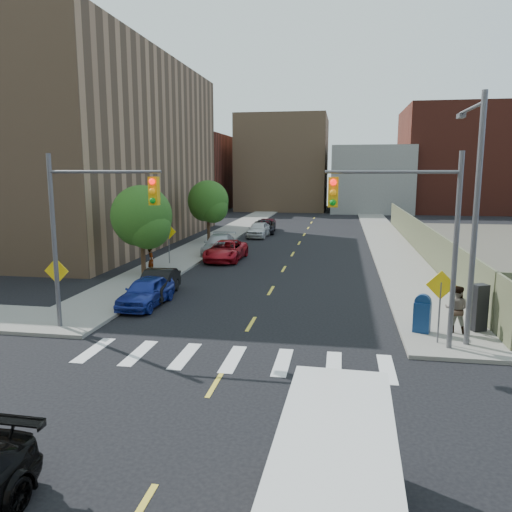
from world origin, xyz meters
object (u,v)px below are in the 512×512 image
at_px(parked_car_red, 226,251).
at_px(parked_car_grey, 264,227).
at_px(parked_car_maroon, 267,225).
at_px(cargo_van, 335,480).
at_px(parked_car_black, 158,284).
at_px(parked_car_blue, 146,292).
at_px(parked_car_silver, 219,245).
at_px(parked_car_white, 259,229).
at_px(pedestrian_east, 457,309).
at_px(payphone, 479,307).
at_px(pedestrian_west, 151,261).
at_px(mailbox, 422,314).

relative_size(parked_car_red, parked_car_grey, 1.04).
bearing_deg(parked_car_maroon, cargo_van, -78.18).
distance_m(parked_car_black, cargo_van, 18.23).
relative_size(parked_car_blue, parked_car_maroon, 1.09).
bearing_deg(parked_car_silver, parked_car_white, 79.00).
height_order(parked_car_red, pedestrian_east, pedestrian_east).
distance_m(parked_car_black, parked_car_red, 10.79).
distance_m(parked_car_grey, payphone, 33.03).
bearing_deg(parked_car_black, pedestrian_west, 109.96).
height_order(parked_car_silver, payphone, payphone).
bearing_deg(cargo_van, pedestrian_west, 120.65).
bearing_deg(parked_car_red, parked_car_grey, 90.65).
bearing_deg(parked_car_red, cargo_van, -71.49).
relative_size(cargo_van, pedestrian_west, 3.10).
bearing_deg(parked_car_blue, pedestrian_west, 111.65).
relative_size(parked_car_maroon, pedestrian_west, 2.33).
bearing_deg(parked_car_maroon, parked_car_white, -88.07).
xyz_separation_m(parked_car_blue, pedestrian_east, (13.50, -2.07, 0.37)).
distance_m(parked_car_silver, parked_car_maroon, 16.14).
bearing_deg(parked_car_black, parked_car_blue, -91.73).
bearing_deg(cargo_van, parked_car_maroon, 101.64).
relative_size(parked_car_maroon, mailbox, 2.48).
relative_size(parked_car_blue, parked_car_white, 0.92).
height_order(parked_car_black, cargo_van, cargo_van).
bearing_deg(pedestrian_west, parked_car_maroon, -30.77).
bearing_deg(cargo_van, parked_car_blue, 124.63).
height_order(parked_car_silver, parked_car_maroon, parked_car_silver).
bearing_deg(parked_car_black, parked_car_silver, 85.06).
bearing_deg(parked_car_grey, parked_car_white, -95.15).
height_order(parked_car_silver, parked_car_grey, parked_car_silver).
bearing_deg(parked_car_white, parked_car_grey, 92.23).
bearing_deg(cargo_van, parked_car_white, 102.99).
bearing_deg(parked_car_black, parked_car_white, 81.91).
bearing_deg(pedestrian_east, parked_car_white, -48.85).
relative_size(payphone, pedestrian_west, 1.15).
xyz_separation_m(parked_car_white, payphone, (13.20, -27.11, 0.32)).
distance_m(parked_car_red, cargo_van, 27.72).
height_order(parked_car_grey, mailbox, mailbox).
relative_size(pedestrian_west, pedestrian_east, 0.87).
bearing_deg(mailbox, parked_car_red, 145.49).
distance_m(cargo_van, pedestrian_east, 12.71).
bearing_deg(pedestrian_west, pedestrian_east, -141.21).
bearing_deg(parked_car_black, cargo_van, -64.87).
bearing_deg(parked_car_blue, parked_car_grey, 89.86).
distance_m(parked_car_silver, mailbox, 21.09).
bearing_deg(parked_car_maroon, parked_car_blue, -90.29).
relative_size(parked_car_black, pedestrian_west, 2.57).
bearing_deg(parked_car_blue, cargo_van, -54.86).
height_order(parked_car_blue, parked_car_silver, parked_car_silver).
height_order(parked_car_grey, pedestrian_west, pedestrian_west).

